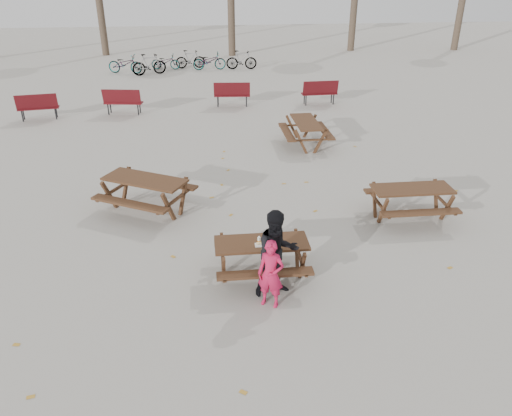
{
  "coord_description": "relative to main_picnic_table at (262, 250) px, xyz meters",
  "views": [
    {
      "loc": [
        -0.99,
        -8.17,
        5.68
      ],
      "look_at": [
        0.0,
        1.0,
        1.0
      ],
      "focal_mm": 35.0,
      "sensor_mm": 36.0,
      "label": 1
    }
  ],
  "objects": [
    {
      "name": "food_tray",
      "position": [
        -0.05,
        -0.14,
        0.21
      ],
      "size": [
        0.18,
        0.11,
        0.03
      ],
      "primitive_type": "cube",
      "color": "white",
      "rests_on": "main_picnic_table"
    },
    {
      "name": "picnic_table_far",
      "position": [
        2.35,
        7.45,
        -0.18
      ],
      "size": [
        1.57,
        1.93,
        0.82
      ],
      "primitive_type": null,
      "rotation": [
        0.0,
        0.0,
        1.59
      ],
      "color": "#321C12",
      "rests_on": "ground"
    },
    {
      "name": "adult",
      "position": [
        0.22,
        -0.57,
        0.27
      ],
      "size": [
        0.96,
        0.82,
        1.7
      ],
      "primitive_type": "imported",
      "rotation": [
        0.0,
        0.0,
        0.23
      ],
      "color": "black",
      "rests_on": "ground"
    },
    {
      "name": "child",
      "position": [
        0.06,
        -0.92,
        0.07
      ],
      "size": [
        0.56,
        0.48,
        1.31
      ],
      "primitive_type": "imported",
      "rotation": [
        0.0,
        0.0,
        -0.43
      ],
      "color": "#C01842",
      "rests_on": "ground"
    },
    {
      "name": "soda_bottle",
      "position": [
        -0.06,
        -0.07,
        0.26
      ],
      "size": [
        0.07,
        0.07,
        0.17
      ],
      "color": "silver",
      "rests_on": "main_picnic_table"
    },
    {
      "name": "park_bench_row",
      "position": [
        -1.81,
        12.08,
        -0.07
      ],
      "size": [
        12.81,
        1.82,
        1.03
      ],
      "color": "#5B1217",
      "rests_on": "ground"
    },
    {
      "name": "bread_roll",
      "position": [
        -0.05,
        -0.14,
        0.25
      ],
      "size": [
        0.14,
        0.06,
        0.05
      ],
      "primitive_type": "ellipsoid",
      "color": "tan",
      "rests_on": "food_tray"
    },
    {
      "name": "bicycle_row",
      "position": [
        -2.29,
        20.02,
        -0.1
      ],
      "size": [
        8.14,
        2.39,
        1.09
      ],
      "color": "black",
      "rests_on": "ground"
    },
    {
      "name": "picnic_table_north",
      "position": [
        -2.48,
        3.1,
        -0.15
      ],
      "size": [
        2.56,
        2.41,
        0.87
      ],
      "primitive_type": null,
      "rotation": [
        0.0,
        0.0,
        -0.51
      ],
      "color": "#321C12",
      "rests_on": "ground"
    },
    {
      "name": "main_picnic_table",
      "position": [
        0.0,
        0.0,
        0.0
      ],
      "size": [
        1.8,
        1.45,
        0.78
      ],
      "color": "#321C12",
      "rests_on": "ground"
    },
    {
      "name": "fallen_leaves",
      "position": [
        0.5,
        2.5,
        -0.58
      ],
      "size": [
        11.0,
        11.0,
        0.01
      ],
      "primitive_type": null,
      "color": "#B3822B",
      "rests_on": "ground"
    },
    {
      "name": "picnic_table_east",
      "position": [
        3.82,
        2.04,
        -0.19
      ],
      "size": [
        1.87,
        1.5,
        0.8
      ],
      "primitive_type": null,
      "rotation": [
        0.0,
        0.0,
        -0.0
      ],
      "color": "#321C12",
      "rests_on": "ground"
    },
    {
      "name": "ground",
      "position": [
        0.0,
        0.0,
        -0.59
      ],
      "size": [
        80.0,
        80.0,
        0.0
      ],
      "primitive_type": "plane",
      "color": "gray",
      "rests_on": "ground"
    }
  ]
}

